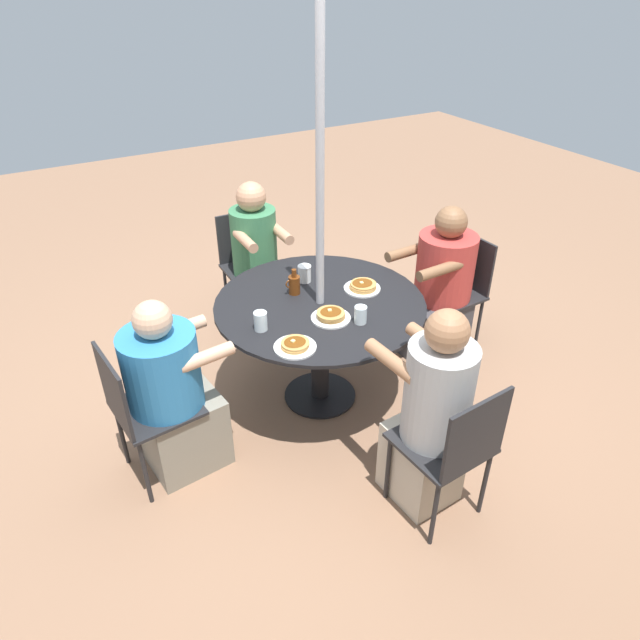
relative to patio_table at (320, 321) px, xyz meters
name	(u,v)px	position (x,y,z in m)	size (l,w,h in m)	color
ground_plane	(320,395)	(0.00, 0.00, -0.58)	(12.00, 12.00, 0.00)	#8C664C
patio_table	(320,321)	(0.00, 0.00, 0.00)	(1.25, 1.25, 0.72)	black
umbrella_pole	(320,234)	(0.00, 0.00, 0.56)	(0.05, 0.05, 2.30)	#ADADB2
patio_chair_north	(457,286)	(-1.13, -0.05, -0.09)	(0.42, 0.42, 0.84)	#232326
diner_north	(439,292)	(-0.97, -0.04, -0.09)	(0.58, 0.40, 1.10)	#3D3D42
patio_chair_east	(249,261)	(-0.03, -1.13, -0.09)	(0.41, 0.41, 0.84)	#232326
diner_east	(257,265)	(-0.02, -0.97, -0.06)	(0.34, 0.49, 1.14)	slate
patio_chair_south	(141,406)	(1.13, 0.12, -0.09)	(0.44, 0.44, 0.84)	#232326
diner_south	(173,396)	(0.96, 0.11, -0.11)	(0.54, 0.43, 1.06)	gray
patio_chair_west	(453,445)	(-0.08, 1.13, -0.09)	(0.43, 0.43, 0.84)	#232326
diner_west	(431,418)	(-0.07, 0.97, -0.05)	(0.36, 0.53, 1.16)	beige
pancake_plate_a	(331,316)	(0.04, 0.19, 0.15)	(0.22, 0.22, 0.06)	white
pancake_plate_b	(295,346)	(0.35, 0.34, 0.15)	(0.22, 0.22, 0.05)	white
pancake_plate_c	(363,287)	(-0.30, 0.00, 0.15)	(0.22, 0.22, 0.06)	white
syrup_bottle	(294,284)	(0.08, -0.17, 0.19)	(0.09, 0.07, 0.16)	#602D0F
coffee_cup	(304,273)	(-0.04, -0.27, 0.18)	(0.08, 0.08, 0.11)	white
drinking_glass_a	(261,321)	(0.42, 0.09, 0.18)	(0.07, 0.07, 0.11)	silver
drinking_glass_b	(361,315)	(-0.08, 0.30, 0.18)	(0.07, 0.07, 0.10)	silver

